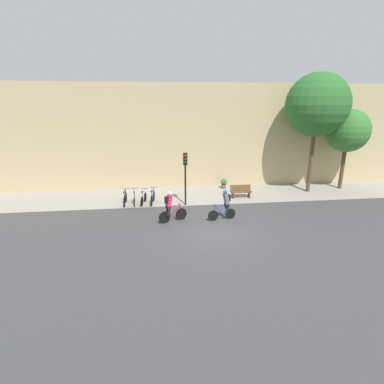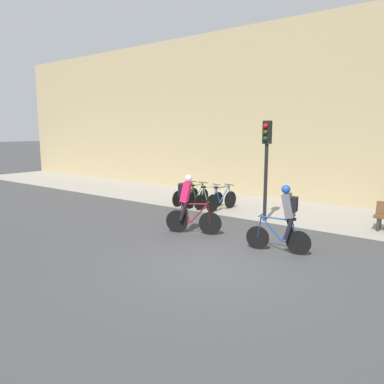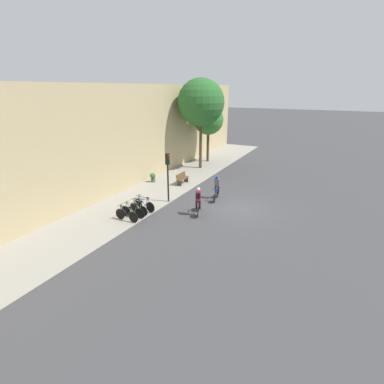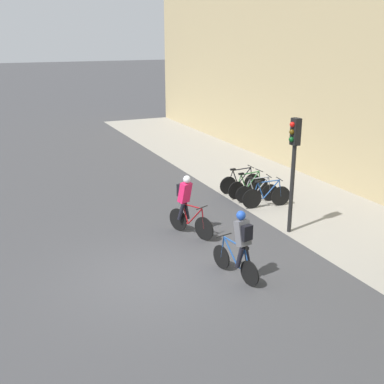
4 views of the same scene
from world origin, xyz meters
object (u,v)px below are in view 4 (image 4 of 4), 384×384
parked_bike_3 (266,196)px  cyclist_grey (241,243)px  parked_bike_1 (248,187)px  traffic_light_pole (294,155)px  parked_bike_2 (257,192)px  parked_bike_0 (240,182)px  cyclist_pink (187,203)px

parked_bike_3 → cyclist_grey: bearing=-39.6°
parked_bike_1 → traffic_light_pole: (3.30, -0.56, 1.97)m
traffic_light_pole → cyclist_grey: bearing=-55.1°
parked_bike_3 → parked_bike_1: bearing=-180.0°
cyclist_grey → parked_bike_2: (-4.66, 3.36, -0.57)m
parked_bike_3 → parked_bike_0: bearing=180.0°
parked_bike_1 → traffic_light_pole: 3.88m
cyclist_pink → parked_bike_2: size_ratio=1.15×
parked_bike_1 → cyclist_grey: bearing=-32.6°
parked_bike_0 → parked_bike_1: size_ratio=0.99×
parked_bike_0 → parked_bike_2: size_ratio=1.08×
parked_bike_0 → parked_bike_1: parked_bike_0 is taller
parked_bike_3 → parked_bike_2: bearing=180.0°
parked_bike_1 → parked_bike_3: (1.18, 0.00, 0.01)m
cyclist_pink → cyclist_grey: cyclist_pink is taller
cyclist_grey → parked_bike_0: size_ratio=1.05×
parked_bike_1 → parked_bike_3: size_ratio=0.97×
cyclist_pink → parked_bike_1: size_ratio=1.05×
parked_bike_2 → parked_bike_1: bearing=-180.0°
cyclist_grey → parked_bike_2: cyclist_grey is taller
cyclist_pink → parked_bike_1: bearing=122.6°
parked_bike_1 → parked_bike_0: bearing=179.9°
cyclist_grey → parked_bike_2: bearing=144.2°
traffic_light_pole → parked_bike_2: bearing=168.3°
parked_bike_2 → parked_bike_3: bearing=-0.0°
parked_bike_1 → traffic_light_pole: traffic_light_pole is taller
parked_bike_1 → parked_bike_2: 0.59m
parked_bike_0 → traffic_light_pole: (3.89, -0.56, 1.97)m
parked_bike_2 → parked_bike_3: size_ratio=0.89×
cyclist_pink → traffic_light_pole: traffic_light_pole is taller
cyclist_pink → traffic_light_pole: size_ratio=0.53×
parked_bike_0 → parked_bike_2: bearing=-0.0°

